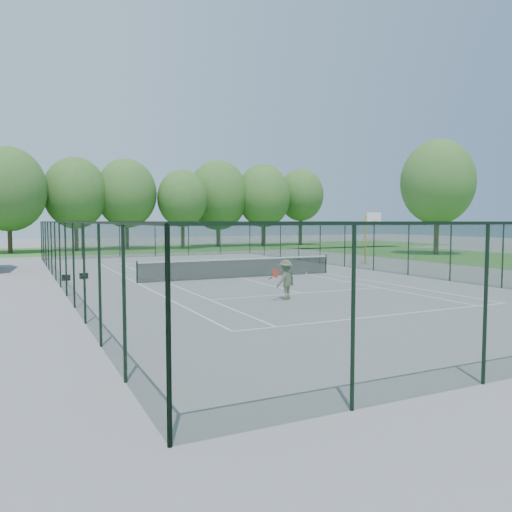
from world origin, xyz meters
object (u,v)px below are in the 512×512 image
object	(u,v)px
sports_bag_a	(66,278)
tennis_player	(286,280)
tennis_net	(240,267)
basketball_goal	(370,228)

from	to	relation	value
sports_bag_a	tennis_player	world-z (taller)	tennis_player
tennis_net	tennis_player	distance (m)	7.74
tennis_net	basketball_goal	size ratio (longest dim) A/B	3.04
sports_bag_a	tennis_player	distance (m)	12.56
basketball_goal	tennis_player	size ratio (longest dim) A/B	1.77
basketball_goal	sports_bag_a	distance (m)	20.38
basketball_goal	sports_bag_a	size ratio (longest dim) A/B	9.87
tennis_net	basketball_goal	world-z (taller)	basketball_goal
tennis_net	basketball_goal	bearing A→B (deg)	17.76
basketball_goal	tennis_player	bearing A→B (deg)	-139.12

